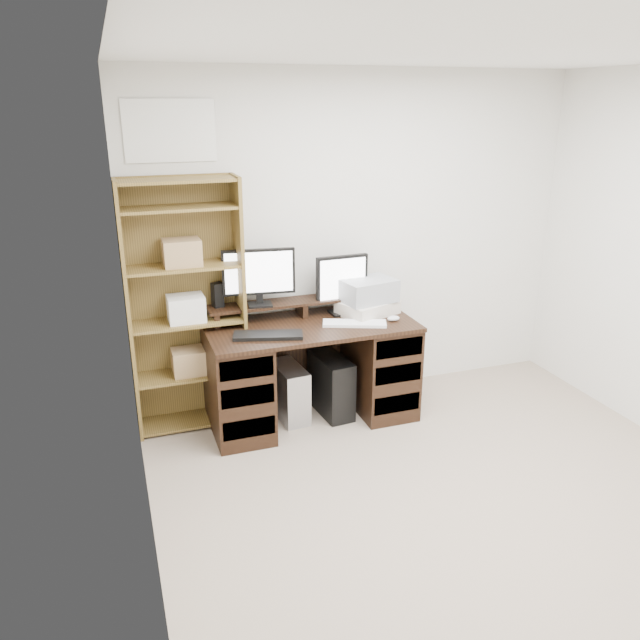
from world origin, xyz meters
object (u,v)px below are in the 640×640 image
monitor_small (342,282)px  printer (368,307)px  bookshelf (185,305)px  tower_black (331,385)px  tower_silver (289,392)px  desk (311,370)px  monitor_wide (259,274)px

monitor_small → printer: (0.17, -0.09, -0.19)m
bookshelf → tower_black: bearing=-10.6°
printer → tower_silver: 0.87m
desk → printer: 0.63m
desk → printer: printer is taller
monitor_wide → printer: bearing=-1.3°
monitor_wide → tower_black: (0.49, -0.16, -0.87)m
monitor_wide → tower_silver: (0.17, -0.14, -0.89)m
desk → monitor_small: (0.30, 0.16, 0.60)m
tower_black → bookshelf: size_ratio=0.26×
desk → printer: size_ratio=3.68×
desk → bookshelf: (-0.85, 0.21, 0.53)m
bookshelf → printer: bearing=-6.2°
printer → bookshelf: 1.34m
monitor_wide → bookshelf: size_ratio=0.29×
tower_silver → tower_black: 0.33m
monitor_small → monitor_wide: bearing=174.8°
monitor_small → tower_silver: bearing=-169.4°
printer → monitor_wide: bearing=150.3°
monitor_wide → tower_black: monitor_wide is taller
desk → tower_silver: size_ratio=3.63×
bookshelf → monitor_small: bearing=-2.7°
desk → tower_black: (0.17, 0.02, -0.16)m
tower_silver → bookshelf: 1.01m
tower_black → tower_silver: bearing=169.4°
monitor_wide → tower_silver: bearing=-31.3°
desk → tower_black: bearing=7.7°
tower_silver → tower_black: bearing=-10.6°
desk → monitor_wide: (-0.32, 0.19, 0.71)m
tower_black → printer: bearing=3.1°
monitor_wide → monitor_small: (0.62, -0.03, -0.11)m
tower_black → bookshelf: bookshelf is taller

